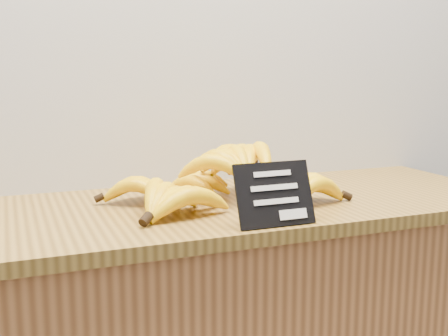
# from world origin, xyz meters

# --- Properties ---
(counter_top) EXTENTS (1.48, 0.54, 0.03)m
(counter_top) POSITION_xyz_m (-0.07, 2.75, 0.92)
(counter_top) COLOR olive
(counter_top) RESTS_ON counter
(chalkboard_sign) EXTENTS (0.16, 0.05, 0.13)m
(chalkboard_sign) POSITION_xyz_m (-0.03, 2.52, 0.99)
(chalkboard_sign) COLOR black
(chalkboard_sign) RESTS_ON counter_top
(banana_pile) EXTENTS (0.57, 0.40, 0.13)m
(banana_pile) POSITION_xyz_m (-0.07, 2.75, 0.98)
(banana_pile) COLOR yellow
(banana_pile) RESTS_ON counter_top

